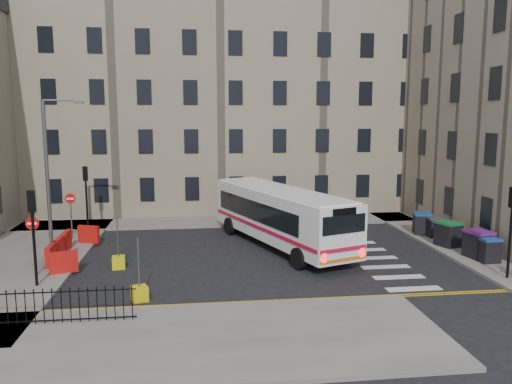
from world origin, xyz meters
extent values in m
plane|color=black|center=(0.00, 0.00, 0.00)|extent=(120.00, 120.00, 0.00)
cube|color=slate|center=(-6.00, 8.60, 0.07)|extent=(36.00, 3.20, 0.15)
cube|color=slate|center=(9.00, 4.00, 0.07)|extent=(2.40, 26.00, 0.15)
cube|color=slate|center=(-14.00, 1.00, 0.07)|extent=(6.00, 22.00, 0.15)
cube|color=slate|center=(-7.00, -10.00, 0.07)|extent=(20.00, 6.00, 0.15)
cube|color=gray|center=(-7.00, 15.50, 8.00)|extent=(38.00, 10.50, 16.00)
cylinder|color=black|center=(8.60, -5.50, 1.75)|extent=(0.12, 0.12, 3.20)
cylinder|color=black|center=(-12.00, 6.50, 1.75)|extent=(0.12, 0.12, 3.20)
cube|color=black|center=(-12.00, 6.50, 3.80)|extent=(0.28, 0.22, 0.90)
cylinder|color=black|center=(-12.00, -4.00, 1.75)|extent=(0.12, 0.12, 3.20)
cube|color=black|center=(-12.00, -4.00, 3.80)|extent=(0.28, 0.22, 0.90)
cylinder|color=#595B5E|center=(-13.00, 2.00, 4.15)|extent=(0.20, 0.20, 8.00)
cube|color=#595B5E|center=(-13.00, 2.00, 8.22)|extent=(0.50, 0.22, 0.14)
cylinder|color=#595B5E|center=(-12.50, 4.50, 1.35)|extent=(0.08, 0.08, 2.40)
cube|color=red|center=(-12.50, 4.50, 2.85)|extent=(0.60, 0.04, 0.60)
cylinder|color=#595B5E|center=(-12.50, -2.50, 1.35)|extent=(0.08, 0.08, 2.40)
cube|color=red|center=(-12.50, -2.50, 2.85)|extent=(0.60, 0.04, 0.60)
cube|color=red|center=(-12.20, -1.00, 0.65)|extent=(0.25, 1.25, 1.00)
cube|color=red|center=(-12.20, 0.50, 0.65)|extent=(0.25, 1.25, 1.00)
cube|color=red|center=(-12.20, 2.00, 0.65)|extent=(0.25, 1.25, 1.00)
cube|color=red|center=(-11.30, 3.30, 0.65)|extent=(1.26, 0.66, 1.00)
cube|color=red|center=(-11.30, -2.30, 0.65)|extent=(1.26, 0.66, 1.00)
cube|color=black|center=(-11.25, -8.20, 1.27)|extent=(7.80, 0.04, 0.04)
cube|color=black|center=(-11.25, -8.20, 0.25)|extent=(7.80, 0.04, 0.04)
cube|color=white|center=(-0.49, 1.74, 1.89)|extent=(6.56, 12.07, 2.70)
cube|color=black|center=(-1.95, 1.78, 2.10)|extent=(3.27, 8.94, 1.08)
cube|color=black|center=(0.60, 2.70, 2.10)|extent=(3.27, 8.94, 1.08)
cube|color=black|center=(-2.50, 7.32, 2.16)|extent=(2.25, 0.86, 1.19)
cube|color=black|center=(1.52, -3.85, 2.43)|extent=(2.25, 0.86, 0.86)
cube|color=#BD1032|center=(-1.77, 1.27, 1.24)|extent=(3.98, 10.97, 0.19)
cube|color=#BD1032|center=(0.79, 2.20, 1.24)|extent=(3.98, 10.97, 0.19)
cube|color=#FF0C0C|center=(0.51, -4.23, 0.97)|extent=(0.24, 0.13, 0.43)
cube|color=#FF0C0C|center=(2.54, -3.50, 0.97)|extent=(0.24, 0.13, 0.43)
cylinder|color=black|center=(-3.11, 5.03, 0.54)|extent=(0.65, 1.12, 1.08)
cylinder|color=black|center=(-0.58, 5.95, 0.54)|extent=(0.65, 1.12, 1.08)
cylinder|color=black|center=(-0.33, -2.68, 0.54)|extent=(0.65, 1.12, 1.08)
cylinder|color=black|center=(2.20, -1.76, 0.54)|extent=(0.65, 1.12, 1.08)
cube|color=black|center=(9.19, -2.94, 0.70)|extent=(0.98, 1.11, 1.10)
cube|color=#1B4396|center=(9.19, -2.94, 1.30)|extent=(1.03, 1.16, 0.11)
cube|color=black|center=(9.13, -2.24, 0.78)|extent=(1.21, 1.35, 1.26)
cube|color=#651D6D|center=(9.13, -2.24, 1.48)|extent=(1.27, 1.41, 0.13)
cube|color=black|center=(8.77, 0.15, 0.77)|extent=(1.32, 1.43, 1.24)
cube|color=#17672F|center=(8.77, 0.15, 1.45)|extent=(1.39, 1.50, 0.13)
cube|color=black|center=(9.07, 2.30, 0.67)|extent=(0.93, 1.06, 1.04)
cube|color=#39393B|center=(9.07, 2.30, 1.25)|extent=(0.98, 1.11, 0.11)
cube|color=black|center=(8.65, 3.16, 0.74)|extent=(1.24, 1.35, 1.18)
cube|color=navy|center=(8.65, 3.16, 1.39)|extent=(1.30, 1.41, 0.12)
cube|color=#D1D40B|center=(-8.96, -1.44, 0.30)|extent=(0.66, 0.66, 0.60)
cube|color=#DEBD0D|center=(-7.48, -6.00, 0.30)|extent=(0.77, 0.77, 0.60)
camera|label=1|loc=(-5.21, -25.48, 7.24)|focal=35.00mm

